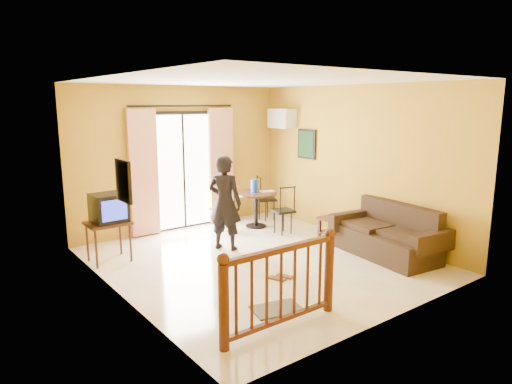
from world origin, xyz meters
TOP-DOWN VIEW (x-y plane):
  - ground at (0.00, 0.00)m, footprint 5.00×5.00m
  - room_shell at (0.00, 0.00)m, footprint 5.00×5.00m
  - balcony_door at (0.00, 2.43)m, footprint 2.25×0.14m
  - tv_table at (-1.90, 1.43)m, footprint 0.65×0.54m
  - television at (-1.87, 1.42)m, footprint 0.52×0.48m
  - picture_left at (-2.22, -0.20)m, footprint 0.05×0.42m
  - dining_table at (1.19, 1.66)m, footprint 0.85×0.85m
  - water_jug at (1.16, 1.67)m, footprint 0.14×0.14m
  - serving_tray at (1.41, 1.56)m, footprint 0.32×0.25m
  - dining_chairs at (1.16, 1.56)m, footprint 1.73×1.53m
  - air_conditioner at (2.09, 1.95)m, footprint 0.31×0.60m
  - botanical_print at (2.22, 1.30)m, footprint 0.05×0.50m
  - coffee_table at (1.85, -0.11)m, footprint 0.51×0.92m
  - bowl at (1.85, -0.03)m, footprint 0.25×0.25m
  - sofa at (1.86, -1.08)m, footprint 1.03×1.88m
  - standing_person at (-0.09, 0.83)m, footprint 0.65×0.71m
  - stair_balustrade at (-1.15, -1.90)m, footprint 1.63×0.13m
  - doormat at (-0.89, -1.52)m, footprint 0.68×0.53m
  - sandals at (-0.20, -0.78)m, footprint 0.33×0.27m

SIDE VIEW (x-z plane):
  - ground at x=0.00m, z-range 0.00..0.00m
  - dining_chairs at x=1.16m, z-range -0.47..0.47m
  - doormat at x=-0.89m, z-range 0.00..0.02m
  - sandals at x=-0.20m, z-range 0.00..0.03m
  - coffee_table at x=1.85m, z-range 0.07..0.47m
  - sofa at x=1.86m, z-range -0.11..0.75m
  - bowl at x=1.85m, z-range 0.41..0.47m
  - dining_table at x=1.19m, z-range 0.20..0.91m
  - stair_balustrade at x=-1.15m, z-range 0.05..1.08m
  - tv_table at x=-1.90m, z-range 0.24..0.89m
  - serving_tray at x=1.41m, z-range 0.71..0.73m
  - standing_person at x=-0.09m, z-range 0.00..1.62m
  - water_jug at x=1.16m, z-range 0.71..0.97m
  - television at x=-1.87m, z-range 0.64..1.09m
  - balcony_door at x=0.00m, z-range -0.04..2.42m
  - picture_left at x=-2.22m, z-range 1.29..1.81m
  - botanical_print at x=2.22m, z-range 1.35..1.95m
  - room_shell at x=0.00m, z-range -0.80..4.20m
  - air_conditioner at x=2.09m, z-range 1.95..2.35m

